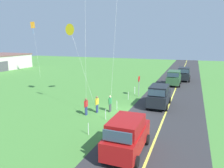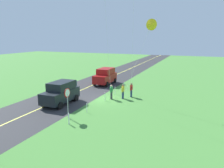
{
  "view_description": "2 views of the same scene",
  "coord_description": "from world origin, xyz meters",
  "views": [
    {
      "loc": [
        -18.9,
        -6.12,
        6.78
      ],
      "look_at": [
        3.53,
        2.4,
        1.88
      ],
      "focal_mm": 34.48,
      "sensor_mm": 36.0,
      "label": 1
    },
    {
      "loc": [
        20.85,
        9.82,
        6.69
      ],
      "look_at": [
        2.78,
        2.46,
        2.44
      ],
      "focal_mm": 35.25,
      "sensor_mm": 36.0,
      "label": 2
    }
  ],
  "objects": [
    {
      "name": "car_suv_foreground",
      "position": [
        2.99,
        -3.03,
        1.15
      ],
      "size": [
        4.4,
        2.12,
        2.24
      ],
      "color": "black",
      "rests_on": "ground"
    },
    {
      "name": "kite_yellow_high",
      "position": [
        -0.54,
        5.12,
        7.75
      ],
      "size": [
        0.74,
        3.52,
        8.33
      ],
      "color": "silver",
      "rests_on": "ground"
    },
    {
      "name": "road_centre_stripe",
      "position": [
        0.0,
        -4.0,
        0.01
      ],
      "size": [
        120.0,
        0.16,
        0.0
      ],
      "primitive_type": "cube",
      "color": "#E5E04C",
      "rests_on": "asphalt_road"
    },
    {
      "name": "ground_plane",
      "position": [
        0.0,
        0.0,
        -0.05
      ],
      "size": [
        120.0,
        120.0,
        0.1
      ],
      "primitive_type": "cube",
      "color": "#478438"
    },
    {
      "name": "fence_post_1",
      "position": [
        -2.51,
        0.7,
        0.45
      ],
      "size": [
        0.05,
        0.05,
        0.9
      ],
      "primitive_type": "cylinder",
      "color": "silver",
      "rests_on": "ground"
    },
    {
      "name": "person_adult_companion",
      "position": [
        -0.43,
        1.09,
        0.86
      ],
      "size": [
        0.58,
        0.22,
        1.6
      ],
      "rotation": [
        0.0,
        0.0,
        1.35
      ],
      "color": "#3F3F47",
      "rests_on": "ground"
    },
    {
      "name": "car_parked_east_near",
      "position": [
        14.69,
        -3.47,
        1.15
      ],
      "size": [
        4.4,
        2.12,
        2.24
      ],
      "color": "#2D5633",
      "rests_on": "ground"
    },
    {
      "name": "asphalt_road",
      "position": [
        0.0,
        -4.0,
        0.0
      ],
      "size": [
        120.0,
        7.0,
        0.0
      ],
      "primitive_type": "cube",
      "color": "#2D2D30",
      "rests_on": "ground"
    },
    {
      "name": "car_parked_east_far",
      "position": [
        19.37,
        -4.7,
        1.15
      ],
      "size": [
        4.4,
        2.12,
        2.24
      ],
      "color": "black",
      "rests_on": "ground"
    },
    {
      "name": "kite_pink_drift",
      "position": [
        16.06,
        23.69,
        9.48
      ],
      "size": [
        2.49,
        3.51,
        10.31
      ],
      "color": "silver",
      "rests_on": "ground"
    },
    {
      "name": "person_child_watcher",
      "position": [
        -1.09,
        2.17,
        0.86
      ],
      "size": [
        0.58,
        0.22,
        1.6
      ],
      "rotation": [
        0.0,
        0.0,
        5.95
      ],
      "color": "navy",
      "rests_on": "ground"
    },
    {
      "name": "fence_post_0",
      "position": [
        -5.8,
        0.7,
        0.45
      ],
      "size": [
        0.05,
        0.05,
        0.9
      ],
      "primitive_type": "cylinder",
      "color": "silver",
      "rests_on": "ground"
    },
    {
      "name": "car_parked_west_near",
      "position": [
        -7.26,
        -2.67,
        1.15
      ],
      "size": [
        4.4,
        2.12,
        2.24
      ],
      "color": "maroon",
      "rests_on": "ground"
    },
    {
      "name": "stop_sign",
      "position": [
        6.17,
        -0.1,
        1.8
      ],
      "size": [
        0.76,
        0.08,
        2.56
      ],
      "color": "gray",
      "rests_on": "ground"
    },
    {
      "name": "person_adult_near",
      "position": [
        -2.09,
        2.82,
        0.86
      ],
      "size": [
        0.58,
        0.22,
        1.6
      ],
      "rotation": [
        0.0,
        0.0,
        4.0
      ],
      "color": "navy",
      "rests_on": "ground"
    },
    {
      "name": "fence_post_2",
      "position": [
        0.4,
        0.7,
        0.45
      ],
      "size": [
        0.05,
        0.05,
        0.9
      ],
      "primitive_type": "cylinder",
      "color": "silver",
      "rests_on": "ground"
    },
    {
      "name": "fence_post_4",
      "position": [
        7.33,
        0.7,
        0.45
      ],
      "size": [
        0.05,
        0.05,
        0.9
      ],
      "primitive_type": "cylinder",
      "color": "silver",
      "rests_on": "ground"
    },
    {
      "name": "fence_post_3",
      "position": [
        4.4,
        0.7,
        0.45
      ],
      "size": [
        0.05,
        0.05,
        0.9
      ],
      "primitive_type": "cylinder",
      "color": "silver",
      "rests_on": "ground"
    },
    {
      "name": "fence_post_5",
      "position": [
        7.25,
        0.7,
        0.45
      ],
      "size": [
        0.05,
        0.05,
        0.9
      ],
      "primitive_type": "cylinder",
      "color": "silver",
      "rests_on": "ground"
    }
  ]
}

